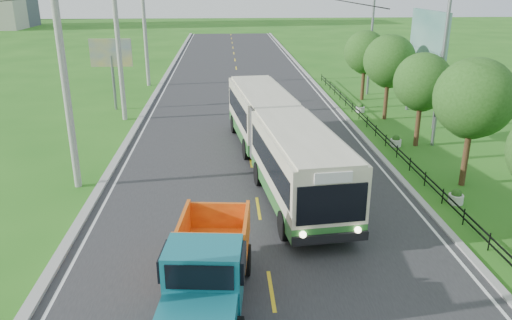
{
  "coord_description": "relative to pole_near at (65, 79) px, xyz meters",
  "views": [
    {
      "loc": [
        -1.32,
        -13.18,
        9.14
      ],
      "look_at": [
        -0.05,
        6.83,
        1.9
      ],
      "focal_mm": 35.0,
      "sensor_mm": 36.0,
      "label": 1
    }
  ],
  "objects": [
    {
      "name": "ground",
      "position": [
        8.26,
        -9.0,
        -5.09
      ],
      "size": [
        240.0,
        240.0,
        0.0
      ],
      "primitive_type": "plane",
      "color": "#236317",
      "rests_on": "ground"
    },
    {
      "name": "centre_dash",
      "position": [
        8.26,
        -9.0,
        -5.07
      ],
      "size": [
        0.12,
        2.2,
        0.0
      ],
      "primitive_type": "cube",
      "color": "yellow",
      "rests_on": "road"
    },
    {
      "name": "planter_near",
      "position": [
        16.86,
        -3.0,
        -4.81
      ],
      "size": [
        0.64,
        0.64,
        0.67
      ],
      "color": "silver",
      "rests_on": "ground"
    },
    {
      "name": "streetlight_far",
      "position": [
        18.9,
        19.0,
        -0.19
      ],
      "size": [
        3.02,
        0.2,
        9.07
      ],
      "color": "slate",
      "rests_on": "ground"
    },
    {
      "name": "pole_mid",
      "position": [
        0.0,
        12.0,
        0.0
      ],
      "size": [
        3.51,
        0.32,
        10.0
      ],
      "color": "gray",
      "rests_on": "ground"
    },
    {
      "name": "edge_line_left",
      "position": [
        1.61,
        11.0,
        -5.07
      ],
      "size": [
        0.12,
        120.0,
        0.0
      ],
      "primitive_type": "cube",
      "color": "silver",
      "rests_on": "road"
    },
    {
      "name": "streetlight_mid",
      "position": [
        18.9,
        5.0,
        -0.19
      ],
      "size": [
        3.02,
        0.2,
        9.07
      ],
      "color": "slate",
      "rests_on": "ground"
    },
    {
      "name": "planter_far",
      "position": [
        16.86,
        13.0,
        -4.81
      ],
      "size": [
        0.64,
        0.64,
        0.67
      ],
      "color": "silver",
      "rests_on": "ground"
    },
    {
      "name": "planter_mid",
      "position": [
        16.86,
        5.0,
        -4.81
      ],
      "size": [
        0.64,
        0.64,
        0.67
      ],
      "color": "silver",
      "rests_on": "ground"
    },
    {
      "name": "bus",
      "position": [
        9.53,
        1.31,
        -3.12
      ],
      "size": [
        4.59,
        17.17,
        3.28
      ],
      "rotation": [
        0.0,
        0.0,
        0.11
      ],
      "color": "#2A692A",
      "rests_on": "ground"
    },
    {
      "name": "dump_truck",
      "position": [
        6.35,
        -9.58,
        -3.72
      ],
      "size": [
        2.77,
        5.98,
        2.43
      ],
      "rotation": [
        0.0,
        0.0,
        -0.1
      ],
      "color": "#146978",
      "rests_on": "ground"
    },
    {
      "name": "tree_fifth",
      "position": [
        18.12,
        11.14,
        -1.24
      ],
      "size": [
        3.48,
        3.52,
        5.8
      ],
      "color": "#382314",
      "rests_on": "ground"
    },
    {
      "name": "pole_near",
      "position": [
        0.0,
        0.0,
        0.0
      ],
      "size": [
        3.51,
        0.32,
        10.0
      ],
      "color": "gray",
      "rests_on": "ground"
    },
    {
      "name": "railing_right",
      "position": [
        16.26,
        5.0,
        -4.79
      ],
      "size": [
        0.04,
        40.0,
        0.6
      ],
      "primitive_type": "cube",
      "color": "black",
      "rests_on": "ground"
    },
    {
      "name": "pole_far",
      "position": [
        0.0,
        24.0,
        0.0
      ],
      "size": [
        3.51,
        0.32,
        10.0
      ],
      "color": "gray",
      "rests_on": "ground"
    },
    {
      "name": "tree_back",
      "position": [
        18.12,
        17.14,
        -1.44
      ],
      "size": [
        3.3,
        3.36,
        5.5
      ],
      "color": "#382314",
      "rests_on": "ground"
    },
    {
      "name": "curb_left",
      "position": [
        1.06,
        11.0,
        -5.02
      ],
      "size": [
        0.4,
        120.0,
        0.15
      ],
      "primitive_type": "cube",
      "color": "#9E9E99",
      "rests_on": "ground"
    },
    {
      "name": "tree_fourth",
      "position": [
        18.12,
        5.14,
        -1.51
      ],
      "size": [
        3.24,
        3.31,
        5.4
      ],
      "color": "#382314",
      "rests_on": "ground"
    },
    {
      "name": "billboard_right",
      "position": [
        20.56,
        11.0,
        0.25
      ],
      "size": [
        0.24,
        6.0,
        7.3
      ],
      "color": "slate",
      "rests_on": "ground"
    },
    {
      "name": "curb_right",
      "position": [
        15.41,
        11.0,
        -5.04
      ],
      "size": [
        0.3,
        120.0,
        0.1
      ],
      "primitive_type": "cube",
      "color": "#9E9E99",
      "rests_on": "ground"
    },
    {
      "name": "edge_line_right",
      "position": [
        14.91,
        11.0,
        -5.07
      ],
      "size": [
        0.12,
        120.0,
        0.0
      ],
      "primitive_type": "cube",
      "color": "silver",
      "rests_on": "road"
    },
    {
      "name": "road",
      "position": [
        8.26,
        11.0,
        -5.08
      ],
      "size": [
        14.0,
        120.0,
        0.02
      ],
      "primitive_type": "cube",
      "color": "#28282B",
      "rests_on": "ground"
    },
    {
      "name": "tree_third",
      "position": [
        18.12,
        -0.86,
        -1.11
      ],
      "size": [
        3.6,
        3.62,
        6.0
      ],
      "color": "#382314",
      "rests_on": "ground"
    },
    {
      "name": "billboard_left",
      "position": [
        -1.24,
        15.0,
        -1.23
      ],
      "size": [
        3.0,
        0.2,
        5.2
      ],
      "color": "slate",
      "rests_on": "ground"
    }
  ]
}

